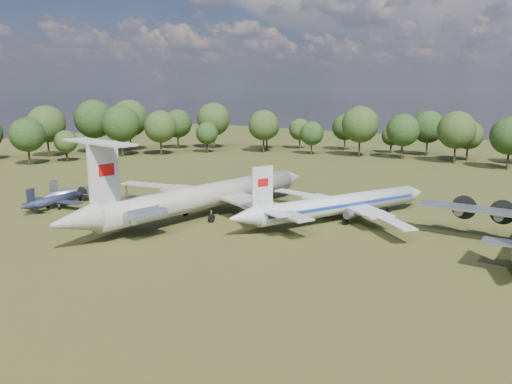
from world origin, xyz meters
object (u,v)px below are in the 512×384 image
Objects in this scene: small_prop_west at (54,202)px; small_prop_northwest at (77,194)px; tu104_jet at (340,208)px; il62_airliner at (207,200)px; person_on_il62 at (127,192)px.

small_prop_northwest is at bearing 105.42° from small_prop_west.
tu104_jet is 2.79× the size of small_prop_west.
tu104_jet is 2.74× the size of small_prop_northwest.
person_on_il62 is (-0.95, -14.12, 3.49)m from il62_airliner.
person_on_il62 is at bearing -24.45° from small_prop_northwest.
small_prop_west is at bearing -130.92° from tu104_jet.
tu104_jet is at bearing -104.07° from person_on_il62.
tu104_jet is 46.46m from small_prop_northwest.
il62_airliner is 3.62× the size of small_prop_northwest.
small_prop_northwest is 27.57m from person_on_il62.
small_prop_west is at bearing -67.54° from small_prop_northwest.
person_on_il62 reaches higher than small_prop_northwest.
person_on_il62 is at bearing -105.84° from tu104_jet.
small_prop_west is (-40.52, -21.65, -0.93)m from tu104_jet.
tu104_jet is (17.21, 10.15, -0.57)m from il62_airliner.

